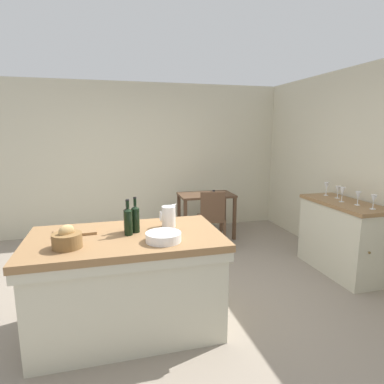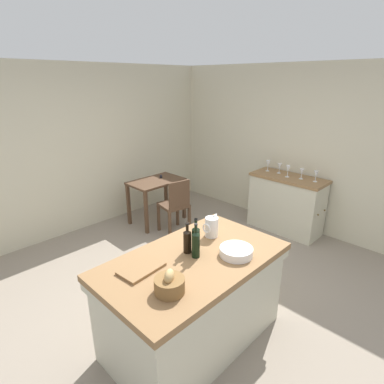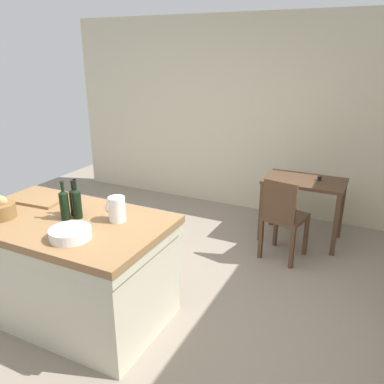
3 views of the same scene
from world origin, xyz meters
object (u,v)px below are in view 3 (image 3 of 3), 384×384
island_table (69,264)px  wine_bottle_green (64,204)px  wooden_chair (283,216)px  pitcher (117,209)px  wine_bottle_amber (74,201)px  wash_bowl (70,233)px  wine_bottle_dark (77,203)px  bread_basket (1,210)px  cutting_board (41,201)px  writing_desk (304,190)px

island_table → wine_bottle_green: wine_bottle_green is taller
wine_bottle_green → wooden_chair: bearing=52.2°
island_table → pitcher: 0.67m
island_table → wine_bottle_amber: wine_bottle_amber is taller
wash_bowl → wine_bottle_green: size_ratio=0.92×
pitcher → wine_bottle_green: (-0.38, -0.15, 0.03)m
wooden_chair → wash_bowl: 2.27m
wash_bowl → wine_bottle_amber: 0.44m
island_table → wash_bowl: size_ratio=5.67×
wash_bowl → wine_bottle_dark: 0.37m
bread_basket → pitcher: bearing=22.1°
wine_bottle_amber → wine_bottle_dark: bearing=-32.1°
island_table → bread_basket: bread_basket is taller
cutting_board → bread_basket: bearing=-94.0°
bread_basket → wine_bottle_amber: (0.48, 0.30, 0.05)m
cutting_board → wash_bowl: bearing=-30.0°
wash_bowl → bread_basket: size_ratio=1.30×
wooden_chair → cutting_board: wooden_chair is taller
writing_desk → wine_bottle_dark: 2.64m
island_table → wine_bottle_dark: (0.09, 0.07, 0.54)m
island_table → writing_desk: (1.45, 2.29, 0.15)m
cutting_board → wine_bottle_amber: (0.46, -0.07, 0.11)m
cutting_board → wine_bottle_amber: wine_bottle_amber is taller
wine_bottle_amber → wash_bowl: bearing=-52.6°
pitcher → wash_bowl: bearing=-106.6°
writing_desk → wine_bottle_dark: (-1.36, -2.23, 0.39)m
writing_desk → bread_basket: (-1.91, -2.49, 0.33)m
wash_bowl → wine_bottle_dark: size_ratio=0.91×
writing_desk → island_table: bearing=-122.3°
island_table → writing_desk: 2.72m
wooden_chair → wash_bowl: size_ratio=3.11×
wine_bottle_dark → wine_bottle_amber: bearing=147.9°
writing_desk → cutting_board: bearing=-131.7°
wash_bowl → wine_bottle_dark: (-0.20, 0.30, 0.09)m
bread_basket → cutting_board: bread_basket is taller
writing_desk → wine_bottle_amber: (-1.42, -2.19, 0.38)m
wooden_chair → bread_basket: size_ratio=4.04×
wooden_chair → pitcher: bearing=-121.3°
pitcher → wine_bottle_amber: 0.38m
bread_basket → wine_bottle_green: size_ratio=0.71×
writing_desk → pitcher: size_ratio=3.77×
writing_desk → wash_bowl: wash_bowl is taller
writing_desk → wooden_chair: size_ratio=0.99×
island_table → wine_bottle_green: 0.54m
wine_bottle_amber → writing_desk: bearing=56.9°
wash_bowl → writing_desk: bearing=65.4°
cutting_board → wine_bottle_dark: wine_bottle_dark is taller
bread_basket → wine_bottle_dark: wine_bottle_dark is taller
wine_bottle_green → bread_basket: bearing=-157.7°
wine_bottle_amber → island_table: bearing=-105.1°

